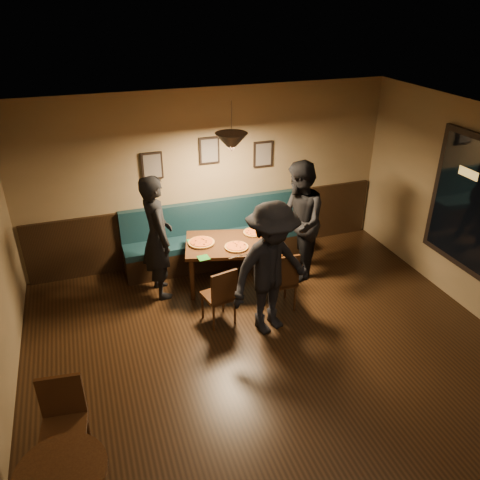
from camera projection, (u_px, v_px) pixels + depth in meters
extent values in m
plane|color=black|center=(298.00, 397.00, 5.35)|extent=(7.00, 7.00, 0.00)
plane|color=silver|center=(317.00, 156.00, 4.06)|extent=(7.00, 7.00, 0.00)
plane|color=#8C704F|center=(210.00, 177.00, 7.64)|extent=(6.00, 0.00, 6.00)
cube|color=black|center=(212.00, 228.00, 8.03)|extent=(5.88, 0.06, 1.00)
cube|color=black|center=(152.00, 166.00, 7.21)|extent=(0.32, 0.04, 0.42)
cube|color=black|center=(209.00, 150.00, 7.40)|extent=(0.32, 0.04, 0.42)
cube|color=black|center=(263.00, 154.00, 7.73)|extent=(0.32, 0.04, 0.42)
cone|color=black|center=(231.00, 142.00, 6.38)|extent=(0.44, 0.44, 0.25)
cube|color=black|center=(232.00, 264.00, 7.25)|extent=(1.55, 1.21, 0.73)
imported|color=black|center=(157.00, 237.00, 6.80)|extent=(0.51, 0.72, 1.86)
imported|color=black|center=(298.00, 222.00, 7.24)|extent=(0.94, 1.08, 1.88)
imported|color=black|center=(271.00, 269.00, 6.05)|extent=(1.32, 0.98, 1.83)
cylinder|color=#D26027|center=(201.00, 242.00, 7.03)|extent=(0.46, 0.46, 0.04)
cylinder|color=orange|center=(236.00, 247.00, 6.92)|extent=(0.41, 0.41, 0.04)
cylinder|color=orange|center=(254.00, 232.00, 7.34)|extent=(0.39, 0.39, 0.04)
cylinder|color=black|center=(281.00, 241.00, 6.96)|extent=(0.09, 0.09, 0.15)
cylinder|color=#9F0805|center=(266.00, 236.00, 7.14)|extent=(0.03, 0.03, 0.11)
cube|color=#1C6936|center=(193.00, 241.00, 7.11)|extent=(0.16, 0.16, 0.01)
cube|color=#1A651E|center=(203.00, 258.00, 6.67)|extent=(0.17, 0.17, 0.01)
cube|color=silver|center=(239.00, 256.00, 6.72)|extent=(0.18, 0.06, 0.00)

